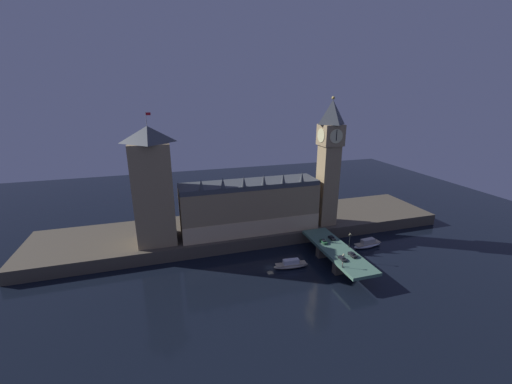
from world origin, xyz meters
TOP-DOWN VIEW (x-y plane):
  - ground_plane at (0.00, 0.00)m, footprint 400.00×400.00m
  - embankment at (0.00, 39.00)m, footprint 220.00×42.00m
  - parliament_hall at (-1.25, 29.23)m, footprint 70.32×17.83m
  - clock_tower at (40.93, 26.06)m, footprint 11.27×11.38m
  - victoria_tower at (-47.64, 30.27)m, footprint 17.88×17.88m
  - bridge at (30.23, -5.00)m, footprint 13.19×46.00m
  - car_northbound_lead at (27.33, 2.27)m, footprint 2.06×4.50m
  - car_northbound_trail at (27.33, -14.19)m, footprint 2.11×4.58m
  - car_southbound_lead at (33.13, -12.83)m, footprint 2.09×4.51m
  - car_southbound_trail at (33.13, 4.79)m, footprint 1.99×4.32m
  - pedestrian_near_rail at (24.43, -18.96)m, footprint 0.38×0.38m
  - street_lamp_near at (24.03, -19.72)m, footprint 1.34×0.60m
  - street_lamp_mid at (36.43, -5.00)m, footprint 1.34×0.60m
  - boat_upstream at (8.87, -2.47)m, footprint 16.16×5.52m
  - boat_downstream at (54.17, 4.71)m, footprint 16.51×5.88m

SIDE VIEW (x-z plane):
  - ground_plane at x=0.00m, z-range 0.00..0.00m
  - boat_upstream at x=8.87m, z-range -0.55..3.51m
  - boat_downstream at x=54.17m, z-range -0.60..3.82m
  - embankment at x=0.00m, z-range 0.00..6.23m
  - bridge at x=30.23m, z-range 1.74..9.06m
  - car_northbound_trail at x=27.33m, z-range 7.28..8.59m
  - car_southbound_trail at x=33.13m, z-range 7.28..8.71m
  - car_northbound_lead at x=27.33m, z-range 7.28..8.79m
  - car_southbound_lead at x=33.13m, z-range 7.28..8.84m
  - pedestrian_near_rail at x=24.43m, z-range 7.38..9.21m
  - street_lamp_near at x=24.03m, z-range 8.10..14.27m
  - street_lamp_mid at x=36.43m, z-range 8.19..15.10m
  - parliament_hall at x=-1.25m, z-range 3.58..35.04m
  - victoria_tower at x=-47.64m, z-range 3.36..64.50m
  - clock_tower at x=40.93m, z-range 8.12..75.56m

